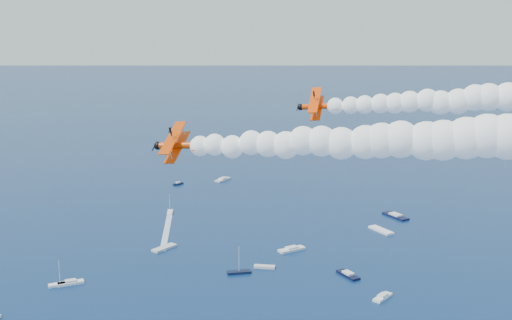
% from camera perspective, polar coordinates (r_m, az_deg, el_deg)
% --- Properties ---
extents(biplane_lead, '(8.74, 10.72, 8.64)m').
position_cam_1_polar(biplane_lead, '(118.30, 5.45, 4.66)').
color(biplane_lead, '#FF4205').
extents(biplane_trail, '(8.35, 10.23, 8.43)m').
position_cam_1_polar(biplane_trail, '(95.21, -6.76, 1.27)').
color(biplane_trail, '#E14004').
extents(smoke_trail_trail, '(73.18, 22.03, 12.93)m').
position_cam_1_polar(smoke_trail_trail, '(87.74, 15.20, 1.81)').
color(smoke_trail_trail, white).
extents(spectator_boats, '(208.34, 155.88, 0.70)m').
position_cam_1_polar(spectator_boats, '(198.45, 13.17, -9.28)').
color(spectator_boats, white).
rests_on(spectator_boats, ground).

